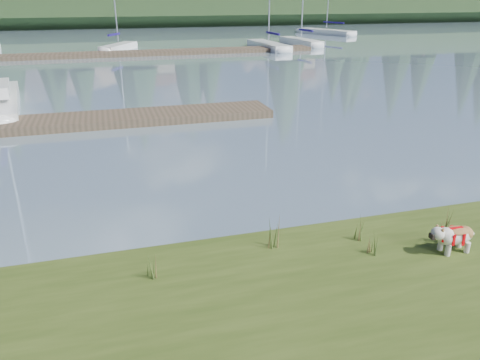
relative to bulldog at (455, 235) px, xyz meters
name	(u,v)px	position (x,y,z in m)	size (l,w,h in m)	color
ground	(132,55)	(-3.32, 33.15, -0.68)	(200.00, 200.00, 0.00)	#829BAC
ridge	(111,7)	(-3.32, 76.15, 1.82)	(200.00, 20.00, 5.00)	#1F3218
bulldog	(455,235)	(0.00, 0.00, 0.00)	(0.86, 0.38, 0.52)	silver
dock_near	(61,122)	(-7.32, 12.15, -0.53)	(16.00, 2.00, 0.30)	#4C3D2C
dock_far	(157,53)	(-1.32, 33.15, -0.53)	(26.00, 2.20, 0.30)	#4C3D2C
sailboat_bg_2	(121,46)	(-3.91, 37.08, -0.34)	(3.76, 5.80, 9.14)	white
sailboat_bg_3	(266,44)	(8.59, 35.10, -0.35)	(1.94, 7.78, 11.36)	white
sailboat_bg_4	(298,41)	(12.68, 37.42, -0.35)	(2.14, 7.02, 10.31)	white
sailboat_bg_5	(321,31)	(20.19, 48.08, -0.36)	(4.96, 8.75, 12.43)	white
weed_0	(274,234)	(-2.99, 1.03, -0.07)	(0.17, 0.14, 0.61)	#475B23
weed_1	(359,227)	(-1.36, 0.87, -0.09)	(0.17, 0.14, 0.56)	#475B23
weed_2	(445,228)	(0.03, 0.29, -0.01)	(0.17, 0.14, 0.76)	#475B23
weed_3	(149,265)	(-5.23, 0.67, -0.12)	(0.17, 0.14, 0.50)	#475B23
weed_4	(373,244)	(-1.40, 0.32, -0.14)	(0.17, 0.14, 0.45)	#475B23
mud_lip	(247,249)	(-3.32, 1.55, -0.61)	(60.00, 0.50, 0.14)	#33281C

